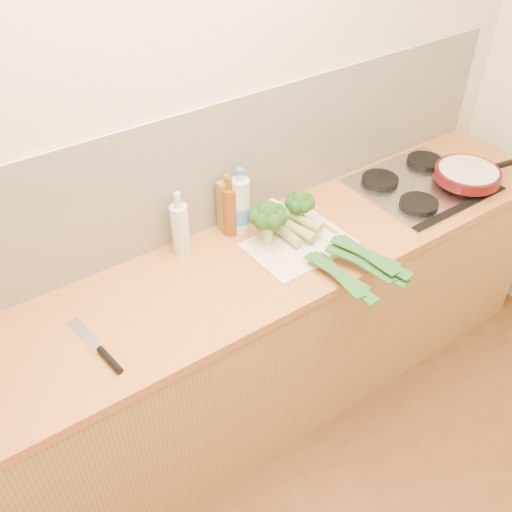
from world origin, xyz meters
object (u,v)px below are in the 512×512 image
at_px(chopping_board, 299,245).
at_px(chefs_knife, 104,353).
at_px(gas_hob, 422,184).
at_px(skillet, 468,174).

bearing_deg(chopping_board, chefs_knife, -176.75).
bearing_deg(gas_hob, skillet, -32.89).
xyz_separation_m(chopping_board, skillet, (0.91, -0.09, 0.06)).
bearing_deg(chefs_knife, chopping_board, -1.55).
xyz_separation_m(chefs_knife, skillet, (1.79, 0.00, 0.06)).
xyz_separation_m(gas_hob, skillet, (0.17, -0.11, 0.05)).
xyz_separation_m(gas_hob, chopping_board, (-0.74, -0.02, -0.01)).
height_order(chefs_knife, skillet, skillet).
relative_size(gas_hob, chefs_knife, 1.80).
xyz_separation_m(chopping_board, chefs_knife, (-0.88, -0.09, 0.00)).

